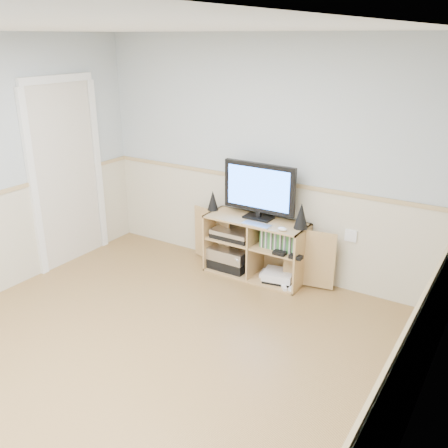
{
  "coord_description": "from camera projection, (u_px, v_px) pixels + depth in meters",
  "views": [
    {
      "loc": [
        2.36,
        -2.33,
        2.46
      ],
      "look_at": [
        0.15,
        1.2,
        0.88
      ],
      "focal_mm": 40.0,
      "sensor_mm": 36.0,
      "label": 1
    }
  ],
  "objects": [
    {
      "name": "game_consoles",
      "position": [
        278.0,
        276.0,
        5.29
      ],
      "size": [
        0.46,
        0.31,
        0.11
      ],
      "color": "white",
      "rests_on": "media_cabinet"
    },
    {
      "name": "monitor",
      "position": [
        259.0,
        189.0,
        5.16
      ],
      "size": [
        0.81,
        0.18,
        0.6
      ],
      "color": "black",
      "rests_on": "media_cabinet"
    },
    {
      "name": "media_cabinet",
      "position": [
        258.0,
        246.0,
        5.39
      ],
      "size": [
        1.72,
        0.41,
        0.65
      ],
      "color": "tan",
      "rests_on": "floor"
    },
    {
      "name": "av_components",
      "position": [
        232.0,
        251.0,
        5.54
      ],
      "size": [
        0.52,
        0.33,
        0.47
      ],
      "color": "black",
      "rests_on": "media_cabinet"
    },
    {
      "name": "wall_outlet",
      "position": [
        351.0,
        236.0,
        4.95
      ],
      "size": [
        0.12,
        0.03,
        0.12
      ],
      "primitive_type": "cube",
      "color": "white",
      "rests_on": "wall_back"
    },
    {
      "name": "speaker_left",
      "position": [
        213.0,
        200.0,
        5.49
      ],
      "size": [
        0.12,
        0.12,
        0.22
      ],
      "primitive_type": "cone",
      "color": "black",
      "rests_on": "media_cabinet"
    },
    {
      "name": "keyboard",
      "position": [
        256.0,
        225.0,
        5.08
      ],
      "size": [
        0.3,
        0.13,
        0.01
      ],
      "primitive_type": "cube",
      "rotation": [
        0.0,
        0.0,
        -0.03
      ],
      "color": "silver",
      "rests_on": "media_cabinet"
    },
    {
      "name": "mouse",
      "position": [
        282.0,
        229.0,
        4.94
      ],
      "size": [
        0.1,
        0.07,
        0.04
      ],
      "primitive_type": "ellipsoid",
      "rotation": [
        0.0,
        0.0,
        -0.03
      ],
      "color": "white",
      "rests_on": "media_cabinet"
    },
    {
      "name": "game_cases",
      "position": [
        280.0,
        240.0,
        5.13
      ],
      "size": [
        0.41,
        0.13,
        0.19
      ],
      "primitive_type": "cube",
      "color": "#3F8C3F",
      "rests_on": "media_cabinet"
    },
    {
      "name": "room",
      "position": [
        120.0,
        220.0,
        3.59
      ],
      "size": [
        4.04,
        4.54,
        2.54
      ],
      "color": "#AD884C",
      "rests_on": "ground"
    },
    {
      "name": "speaker_right",
      "position": [
        301.0,
        216.0,
        4.96
      ],
      "size": [
        0.14,
        0.14,
        0.26
      ],
      "primitive_type": "cone",
      "color": "black",
      "rests_on": "media_cabinet"
    }
  ]
}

